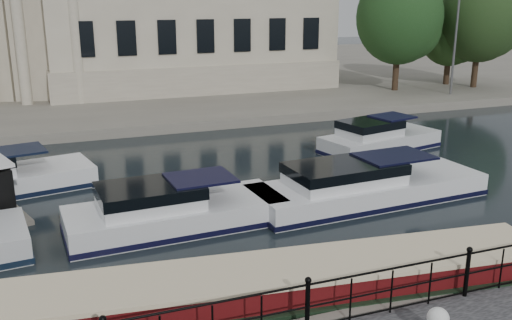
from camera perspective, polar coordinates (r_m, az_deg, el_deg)
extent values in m
plane|color=black|center=(14.29, 1.01, -13.98)|extent=(160.00, 160.00, 0.00)
cube|color=#6B665B|center=(51.14, -15.59, 7.81)|extent=(120.00, 42.00, 0.55)
sphere|color=black|center=(10.73, -15.09, -15.12)|extent=(0.14, 0.14, 0.14)
cylinder|color=black|center=(11.96, 5.17, -14.43)|extent=(0.10, 0.10, 1.10)
sphere|color=black|center=(11.66, 5.24, -11.89)|extent=(0.14, 0.14, 0.14)
cylinder|color=black|center=(14.00, 20.34, -10.64)|extent=(0.10, 0.10, 1.10)
sphere|color=black|center=(13.75, 20.58, -8.40)|extent=(0.14, 0.14, 0.14)
cylinder|color=black|center=(11.71, 5.23, -12.32)|extent=(24.00, 0.05, 0.05)
cylinder|color=black|center=(11.96, 5.17, -14.43)|extent=(24.00, 0.04, 0.04)
cube|color=#9E937F|center=(46.05, -7.42, 9.01)|extent=(20.30, 14.30, 2.00)
cube|color=#ADA38C|center=(40.52, -19.56, 13.67)|extent=(5.73, 4.06, 11.00)
cylinder|color=#ADA38C|center=(37.73, -17.70, 12.80)|extent=(0.70, 0.70, 9.80)
cylinder|color=#ADA38C|center=(38.38, -22.65, 12.38)|extent=(0.70, 0.70, 9.80)
cylinder|color=#59595B|center=(41.67, 19.35, 11.66)|extent=(0.16, 0.16, 8.00)
sphere|color=silver|center=(12.31, 17.75, -14.84)|extent=(0.44, 0.44, 0.44)
cube|color=black|center=(13.84, 2.92, -14.60)|extent=(16.59, 3.98, 0.99)
cube|color=#500B0D|center=(13.52, 2.96, -12.23)|extent=(13.29, 3.30, 0.77)
cube|color=beige|center=(13.33, 2.98, -10.72)|extent=(13.29, 3.36, 0.11)
cube|color=white|center=(18.57, -7.91, -6.05)|extent=(7.01, 2.88, 1.20)
cube|color=black|center=(18.60, -7.90, -6.28)|extent=(7.08, 2.91, 0.18)
cube|color=white|center=(18.09, -10.54, -3.91)|extent=(3.20, 2.23, 0.90)
cube|color=black|center=(18.33, -5.58, -1.78)|extent=(2.15, 1.88, 0.08)
cube|color=white|center=(21.09, 11.14, -3.47)|extent=(8.90, 3.17, 1.20)
cube|color=black|center=(21.12, 11.12, -3.67)|extent=(8.99, 3.20, 0.18)
cube|color=white|center=(20.25, 8.82, -1.64)|extent=(4.06, 2.41, 0.90)
cube|color=black|center=(21.29, 13.65, 0.38)|extent=(2.73, 2.01, 0.08)
cube|color=black|center=(23.26, -23.13, 0.85)|extent=(2.48, 2.13, 0.08)
cube|color=silver|center=(28.08, 12.27, 1.40)|extent=(6.34, 3.55, 1.20)
cube|color=black|center=(28.10, 12.26, 1.24)|extent=(6.41, 3.59, 0.18)
cube|color=silver|center=(27.38, 11.32, 2.91)|extent=(3.04, 2.44, 0.90)
cube|color=black|center=(28.28, 13.46, 4.24)|extent=(2.10, 1.97, 0.08)
cylinder|color=black|center=(42.72, 13.81, 8.66)|extent=(0.44, 0.44, 2.78)
ellipsoid|color=#143811|center=(42.42, 14.16, 13.71)|extent=(6.03, 6.03, 6.67)
sphere|color=#143811|center=(42.47, 15.08, 12.57)|extent=(4.45, 4.45, 4.45)
cylinder|color=black|center=(46.77, 18.55, 8.49)|extent=(0.44, 0.44, 2.11)
ellipsoid|color=#1C3B13|center=(46.51, 18.87, 11.97)|extent=(4.57, 4.57, 5.05)
sphere|color=#1C3B13|center=(46.63, 19.70, 11.16)|extent=(3.37, 3.37, 3.37)
cylinder|color=black|center=(45.88, 21.06, 8.54)|extent=(0.44, 0.44, 2.78)
ellipsoid|color=#193210|center=(45.60, 21.55, 13.23)|extent=(6.03, 6.03, 6.67)
sphere|color=#193210|center=(45.74, 22.35, 12.15)|extent=(4.45, 4.45, 4.45)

